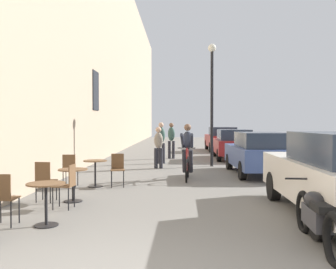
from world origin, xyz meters
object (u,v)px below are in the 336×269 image
Objects in this scene: cafe_table_mid at (73,178)px; cafe_table_far at (95,168)px; cyclist_on_bicycle at (187,153)px; cafe_chair_mid_toward_street at (67,183)px; pedestrian_far at (171,138)px; parked_motorcycle at (317,217)px; parked_car_third at (233,144)px; cafe_table_near at (46,195)px; cafe_chair_far_toward_street at (70,168)px; cafe_chair_far_toward_wall at (118,168)px; pedestrian_mid at (161,140)px; pedestrian_near at (158,145)px; cafe_chair_mid_toward_wall at (45,179)px; cafe_chair_near_toward_street at (3,196)px; parked_car_fourth at (221,139)px; parked_car_second at (258,153)px; street_lamp at (212,89)px.

cafe_table_mid is 1.95m from cafe_table_far.
cafe_chair_mid_toward_street is at bearing -121.45° from cyclist_on_bicycle.
cyclist_on_bicycle is at bearing -84.90° from pedestrian_far.
pedestrian_far is 0.82× the size of parked_motorcycle.
parked_car_third is 1.90× the size of parked_motorcycle.
parked_motorcycle is (1.65, -6.34, -0.41)m from cyclist_on_bicycle.
cafe_table_near is 1.95m from cafe_table_mid.
cafe_table_mid is 1.97m from cafe_chair_far_toward_street.
cafe_table_near is at bearing -114.90° from cyclist_on_bicycle.
pedestrian_mid is at bearing 81.16° from cafe_chair_far_toward_wall.
cafe_chair_far_toward_wall reaches higher than cafe_table_far.
cyclist_on_bicycle reaches higher than cafe_table_far.
pedestrian_near reaches higher than cafe_chair_mid_toward_street.
cyclist_on_bicycle reaches higher than cafe_chair_mid_toward_wall.
cafe_table_near is at bearing -69.80° from cafe_chair_mid_toward_wall.
cafe_table_far is (-0.02, 2.63, 0.00)m from cafe_chair_mid_toward_street.
cafe_chair_far_toward_street is at bearing 135.58° from parked_motorcycle.
parked_motorcycle is (2.67, -10.87, -0.60)m from pedestrian_mid.
cafe_chair_mid_toward_wall is at bearing -132.21° from cyclist_on_bicycle.
cafe_chair_far_toward_wall is at bearing -98.84° from pedestrian_mid.
cafe_chair_mid_toward_wall and cafe_chair_far_toward_street have the same top height.
cafe_table_far is (-0.03, 3.90, 0.00)m from cafe_table_near.
cafe_chair_mid_toward_wall is at bearing -120.85° from cafe_chair_far_toward_wall.
pedestrian_far reaches higher than cyclist_on_bicycle.
parked_car_fourth is at bearing 72.19° from cafe_chair_near_toward_street.
cafe_chair_mid_toward_street is at bearing 90.75° from cafe_table_near.
cafe_chair_far_toward_street is at bearing 90.25° from cafe_chair_near_toward_street.
pedestrian_mid is 0.44× the size of parked_car_second.
pedestrian_far is 6.12m from parked_car_fourth.
parked_motorcycle is at bearing -93.15° from parked_car_third.
cafe_chair_far_toward_street is at bearing -173.21° from cafe_chair_far_toward_wall.
street_lamp reaches higher than pedestrian_far.
cyclist_on_bicycle reaches higher than cafe_chair_far_toward_street.
parked_car_second is at bearing -62.39° from pedestrian_far.
cafe_table_mid is (-0.09, 1.95, 0.00)m from cafe_table_near.
cafe_table_far is at bearing -104.18° from pedestrian_mid.
parked_motorcycle is at bearing -34.19° from cafe_table_mid.
parked_motorcycle is at bearing -73.57° from pedestrian_near.
pedestrian_mid is 8.36m from parked_car_fourth.
parked_car_fourth is (5.06, 15.58, 0.26)m from cafe_table_mid.
cyclist_on_bicycle is (2.60, 3.45, 0.29)m from cafe_table_mid.
pedestrian_mid is (1.58, 7.99, 0.48)m from cafe_table_mid.
pedestrian_mid is at bearing 81.46° from cafe_table_near.
cafe_chair_mid_toward_street and cafe_chair_far_toward_street have the same top height.
cafe_table_mid is 0.17× the size of parked_car_fourth.
pedestrian_near is at bearing -160.57° from street_lamp.
parked_car_fourth is (5.66, 15.66, 0.26)m from cafe_chair_mid_toward_wall.
cafe_chair_near_toward_street is at bearing -120.25° from cyclist_on_bicycle.
pedestrian_near is (2.16, 8.25, 0.38)m from cafe_chair_near_toward_street.
cafe_table_mid is at bearing 7.22° from cafe_chair_mid_toward_wall.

